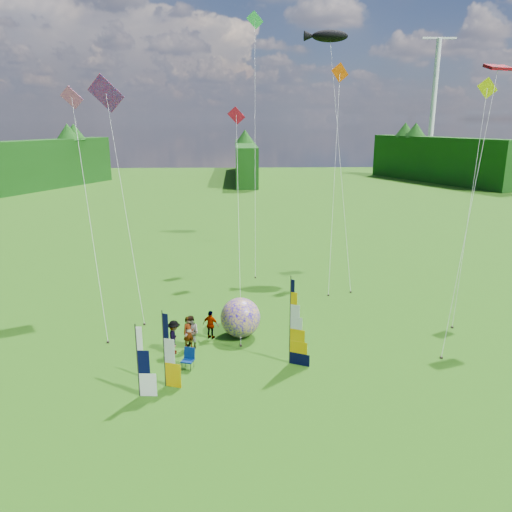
{
  "coord_description": "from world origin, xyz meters",
  "views": [
    {
      "loc": [
        -1.93,
        -19.75,
        12.03
      ],
      "look_at": [
        -1.0,
        4.0,
        5.5
      ],
      "focal_mm": 35.0,
      "sensor_mm": 36.0,
      "label": 1
    }
  ],
  "objects_px": {
    "side_banner_far": "(138,362)",
    "spectator_c": "(174,337)",
    "spectator_a": "(189,333)",
    "spectator_d": "(211,325)",
    "kite_whale": "(340,144)",
    "spectator_b": "(191,332)",
    "side_banner_left": "(164,350)",
    "camp_chair": "(188,359)",
    "feather_banner_main": "(290,322)",
    "bol_inflatable": "(240,317)"
  },
  "relations": [
    {
      "from": "spectator_a",
      "to": "spectator_c",
      "type": "height_order",
      "value": "spectator_c"
    },
    {
      "from": "side_banner_far",
      "to": "kite_whale",
      "type": "relative_size",
      "value": 0.17
    },
    {
      "from": "spectator_a",
      "to": "camp_chair",
      "type": "distance_m",
      "value": 2.37
    },
    {
      "from": "spectator_c",
      "to": "kite_whale",
      "type": "xyz_separation_m",
      "value": [
        11.43,
        14.76,
        9.3
      ]
    },
    {
      "from": "feather_banner_main",
      "to": "spectator_b",
      "type": "relative_size",
      "value": 2.44
    },
    {
      "from": "spectator_b",
      "to": "spectator_d",
      "type": "relative_size",
      "value": 1.11
    },
    {
      "from": "spectator_b",
      "to": "bol_inflatable",
      "type": "bearing_deg",
      "value": 63.27
    },
    {
      "from": "bol_inflatable",
      "to": "camp_chair",
      "type": "bearing_deg",
      "value": -124.72
    },
    {
      "from": "spectator_b",
      "to": "spectator_c",
      "type": "bearing_deg",
      "value": -114.11
    },
    {
      "from": "side_banner_far",
      "to": "spectator_c",
      "type": "relative_size",
      "value": 1.85
    },
    {
      "from": "spectator_a",
      "to": "spectator_c",
      "type": "bearing_deg",
      "value": -175.16
    },
    {
      "from": "spectator_c",
      "to": "kite_whale",
      "type": "height_order",
      "value": "kite_whale"
    },
    {
      "from": "spectator_b",
      "to": "spectator_d",
      "type": "xyz_separation_m",
      "value": [
        0.99,
        1.21,
        -0.09
      ]
    },
    {
      "from": "kite_whale",
      "to": "spectator_b",
      "type": "bearing_deg",
      "value": -148.06
    },
    {
      "from": "spectator_a",
      "to": "spectator_b",
      "type": "bearing_deg",
      "value": -17.55
    },
    {
      "from": "spectator_a",
      "to": "spectator_d",
      "type": "distance_m",
      "value": 1.67
    },
    {
      "from": "side_banner_far",
      "to": "spectator_c",
      "type": "height_order",
      "value": "side_banner_far"
    },
    {
      "from": "bol_inflatable",
      "to": "spectator_a",
      "type": "xyz_separation_m",
      "value": [
        -2.79,
        -1.5,
        -0.23
      ]
    },
    {
      "from": "feather_banner_main",
      "to": "camp_chair",
      "type": "bearing_deg",
      "value": -150.7
    },
    {
      "from": "bol_inflatable",
      "to": "spectator_d",
      "type": "xyz_separation_m",
      "value": [
        -1.68,
        -0.26,
        -0.3
      ]
    },
    {
      "from": "side_banner_far",
      "to": "kite_whale",
      "type": "bearing_deg",
      "value": 60.12
    },
    {
      "from": "side_banner_left",
      "to": "side_banner_far",
      "type": "relative_size",
      "value": 1.08
    },
    {
      "from": "side_banner_left",
      "to": "side_banner_far",
      "type": "distance_m",
      "value": 1.36
    },
    {
      "from": "side_banner_far",
      "to": "spectator_a",
      "type": "relative_size",
      "value": 1.86
    },
    {
      "from": "camp_chair",
      "to": "spectator_d",
      "type": "bearing_deg",
      "value": 91.54
    },
    {
      "from": "side_banner_far",
      "to": "bol_inflatable",
      "type": "distance_m",
      "value": 7.8
    },
    {
      "from": "side_banner_far",
      "to": "spectator_a",
      "type": "xyz_separation_m",
      "value": [
        1.8,
        4.78,
        -0.78
      ]
    },
    {
      "from": "spectator_d",
      "to": "camp_chair",
      "type": "distance_m",
      "value": 3.72
    },
    {
      "from": "side_banner_left",
      "to": "spectator_a",
      "type": "height_order",
      "value": "side_banner_left"
    },
    {
      "from": "feather_banner_main",
      "to": "side_banner_left",
      "type": "bearing_deg",
      "value": -136.8
    },
    {
      "from": "side_banner_left",
      "to": "spectator_d",
      "type": "distance_m",
      "value": 5.58
    },
    {
      "from": "spectator_d",
      "to": "kite_whale",
      "type": "bearing_deg",
      "value": -101.32
    },
    {
      "from": "side_banner_left",
      "to": "camp_chair",
      "type": "height_order",
      "value": "side_banner_left"
    },
    {
      "from": "side_banner_left",
      "to": "bol_inflatable",
      "type": "distance_m",
      "value": 6.52
    },
    {
      "from": "spectator_c",
      "to": "kite_whale",
      "type": "distance_m",
      "value": 20.85
    },
    {
      "from": "feather_banner_main",
      "to": "camp_chair",
      "type": "height_order",
      "value": "feather_banner_main"
    },
    {
      "from": "bol_inflatable",
      "to": "spectator_b",
      "type": "relative_size",
      "value": 1.23
    },
    {
      "from": "feather_banner_main",
      "to": "spectator_a",
      "type": "bearing_deg",
      "value": -175.41
    },
    {
      "from": "side_banner_far",
      "to": "camp_chair",
      "type": "relative_size",
      "value": 3.2
    },
    {
      "from": "spectator_c",
      "to": "spectator_a",
      "type": "bearing_deg",
      "value": -60.9
    },
    {
      "from": "spectator_b",
      "to": "feather_banner_main",
      "type": "bearing_deg",
      "value": 13.45
    },
    {
      "from": "feather_banner_main",
      "to": "side_banner_left",
      "type": "relative_size",
      "value": 1.24
    },
    {
      "from": "feather_banner_main",
      "to": "spectator_c",
      "type": "bearing_deg",
      "value": -168.64
    },
    {
      "from": "camp_chair",
      "to": "side_banner_left",
      "type": "bearing_deg",
      "value": -102.27
    },
    {
      "from": "side_banner_far",
      "to": "spectator_a",
      "type": "height_order",
      "value": "side_banner_far"
    },
    {
      "from": "bol_inflatable",
      "to": "kite_whale",
      "type": "relative_size",
      "value": 0.11
    },
    {
      "from": "spectator_a",
      "to": "side_banner_left",
      "type": "bearing_deg",
      "value": -130.33
    },
    {
      "from": "feather_banner_main",
      "to": "kite_whale",
      "type": "bearing_deg",
      "value": 96.19
    },
    {
      "from": "feather_banner_main",
      "to": "camp_chair",
      "type": "xyz_separation_m",
      "value": [
        -5.11,
        -0.4,
        -1.72
      ]
    },
    {
      "from": "spectator_a",
      "to": "spectator_c",
      "type": "relative_size",
      "value": 1.0
    }
  ]
}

